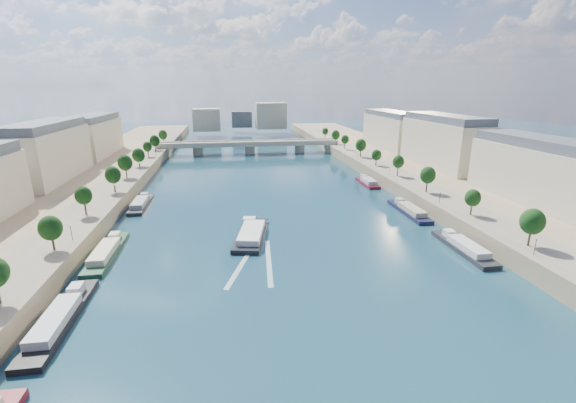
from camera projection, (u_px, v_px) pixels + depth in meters
name	position (u px, v px, depth m)	size (l,w,h in m)	color
ground	(272.00, 211.00, 131.59)	(700.00, 700.00, 0.00)	#0D283A
quay_left	(43.00, 215.00, 120.07)	(44.00, 520.00, 5.00)	#9E8460
quay_right	(466.00, 195.00, 141.68)	(44.00, 520.00, 5.00)	#9E8460
pave_left	(93.00, 205.00, 121.58)	(14.00, 520.00, 0.10)	gray
pave_right	(429.00, 190.00, 138.69)	(14.00, 520.00, 0.10)	gray
trees_left	(99.00, 187.00, 122.20)	(4.80, 268.80, 8.26)	#382B1E
trees_right	(412.00, 170.00, 146.28)	(4.80, 268.80, 8.26)	#382B1E
lamps_left	(97.00, 206.00, 112.01)	(0.36, 200.36, 4.28)	black
lamps_right	(411.00, 180.00, 141.95)	(0.36, 200.36, 4.28)	black
buildings_left	(8.00, 165.00, 125.43)	(16.00, 226.00, 23.20)	#C6B598
buildings_right	(483.00, 152.00, 150.94)	(16.00, 226.00, 23.20)	#C6B598
skyline	(246.00, 117.00, 335.40)	(79.00, 42.00, 22.00)	#C6B598
bridge	(250.00, 146.00, 242.35)	(112.00, 12.00, 8.15)	#C1B79E
tour_barge	(251.00, 234.00, 109.33)	(12.09, 26.40, 3.62)	black
wake	(256.00, 262.00, 93.83)	(12.59, 26.02, 0.04)	silver
moored_barges_left	(60.00, 319.00, 69.44)	(5.00, 162.92, 3.60)	#171A33
moored_barges_right	(456.00, 243.00, 103.35)	(5.00, 165.45, 3.60)	black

